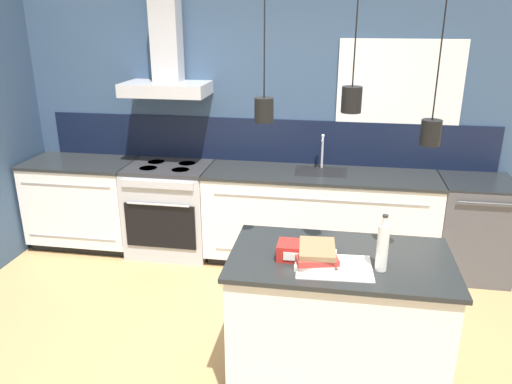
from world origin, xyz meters
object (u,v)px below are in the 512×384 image
(oven_range, at_px, (171,209))
(red_supply_box, at_px, (295,251))
(book_stack, at_px, (316,254))
(dishwasher, at_px, (472,228))
(bottle_on_island, at_px, (383,247))

(oven_range, relative_size, red_supply_box, 4.23)
(red_supply_box, bearing_deg, book_stack, -11.53)
(dishwasher, bearing_deg, bottle_on_island, -118.34)
(book_stack, bearing_deg, red_supply_box, 168.47)
(bottle_on_island, bearing_deg, red_supply_box, 172.96)
(oven_range, height_order, red_supply_box, red_supply_box)
(oven_range, xyz_separation_m, bottle_on_island, (1.91, -1.81, 0.60))
(bottle_on_island, height_order, book_stack, bottle_on_island)
(oven_range, height_order, dishwasher, same)
(oven_range, distance_m, book_stack, 2.39)
(bottle_on_island, bearing_deg, book_stack, 174.45)
(oven_range, xyz_separation_m, dishwasher, (2.88, 0.00, 0.00))
(bottle_on_island, relative_size, red_supply_box, 1.59)
(dishwasher, height_order, bottle_on_island, bottle_on_island)
(bottle_on_island, bearing_deg, oven_range, 136.50)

